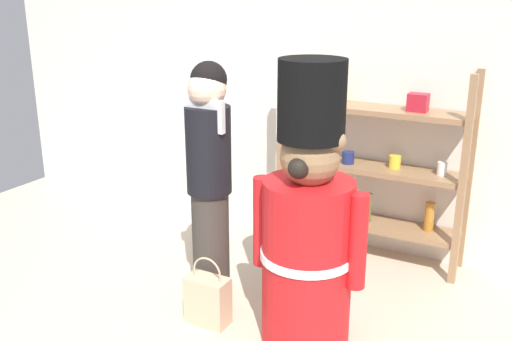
# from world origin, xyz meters

# --- Properties ---
(back_wall) EXTENTS (6.40, 0.12, 2.60)m
(back_wall) POSITION_xyz_m (0.00, 2.20, 1.30)
(back_wall) COLOR silver
(back_wall) RESTS_ON ground_plane
(merchandise_shelf) EXTENTS (1.43, 0.35, 1.50)m
(merchandise_shelf) POSITION_xyz_m (0.58, 1.98, 0.75)
(merchandise_shelf) COLOR #93704C
(merchandise_shelf) RESTS_ON ground_plane
(teddy_bear_guard) EXTENTS (0.70, 0.55, 1.68)m
(teddy_bear_guard) POSITION_xyz_m (0.62, 0.69, 0.72)
(teddy_bear_guard) COLOR red
(teddy_bear_guard) RESTS_ON ground_plane
(person_shopper) EXTENTS (0.30, 0.29, 1.62)m
(person_shopper) POSITION_xyz_m (-0.11, 0.79, 0.89)
(person_shopper) COLOR #38332D
(person_shopper) RESTS_ON ground_plane
(shopping_bag) EXTENTS (0.27, 0.15, 0.45)m
(shopping_bag) POSITION_xyz_m (0.01, 0.55, 0.16)
(shopping_bag) COLOR #C1AD89
(shopping_bag) RESTS_ON ground_plane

